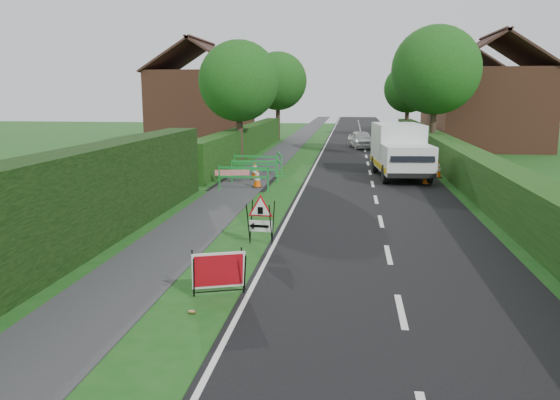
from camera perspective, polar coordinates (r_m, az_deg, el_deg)
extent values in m
plane|color=#174C15|center=(12.55, 0.00, -6.69)|extent=(120.00, 120.00, 0.00)
cube|color=black|center=(47.02, 8.61, 6.28)|extent=(6.00, 90.00, 0.02)
cube|color=#2D2D30|center=(47.23, 1.88, 6.42)|extent=(2.00, 90.00, 0.02)
cube|color=black|center=(14.07, -20.73, -5.46)|extent=(1.10, 18.00, 2.50)
cube|color=#14380F|center=(34.69, -3.51, 4.72)|extent=(1.00, 24.00, 1.80)
cube|color=#14380F|center=(28.55, 17.37, 2.86)|extent=(1.20, 50.00, 1.50)
cube|color=brown|center=(43.43, -8.11, 9.54)|extent=(7.00, 7.00, 5.50)
cube|color=#331E19|center=(44.00, -10.52, 14.50)|extent=(4.00, 7.40, 2.58)
cube|color=#331E19|center=(43.07, -5.94, 14.70)|extent=(4.00, 7.40, 2.58)
cube|color=#331E19|center=(43.58, -8.30, 16.04)|extent=(0.25, 7.40, 0.18)
cube|color=brown|center=(40.97, 21.02, 8.84)|extent=(7.00, 7.00, 5.50)
cube|color=#331E19|center=(40.68, 18.93, 14.39)|extent=(4.00, 7.40, 2.58)
cube|color=#331E19|center=(41.49, 23.82, 13.98)|extent=(4.00, 7.40, 2.58)
cube|color=#331E19|center=(41.14, 21.51, 15.71)|extent=(0.25, 7.40, 0.18)
cube|color=brown|center=(54.87, 18.66, 9.38)|extent=(7.00, 7.00, 5.50)
cube|color=#331E19|center=(54.62, 17.06, 13.50)|extent=(4.00, 7.40, 2.58)
cube|color=#331E19|center=(55.29, 20.74, 13.25)|extent=(4.00, 7.40, 2.58)
cube|color=#331E19|center=(54.99, 18.99, 14.52)|extent=(0.25, 7.40, 0.18)
cylinder|color=#2D2116|center=(30.58, -4.22, 6.32)|extent=(0.36, 0.36, 2.62)
sphere|color=#134412|center=(30.48, -4.31, 12.30)|extent=(4.40, 4.40, 4.40)
cylinder|color=#2D2116|center=(34.28, 15.66, 6.75)|extent=(0.36, 0.36, 2.97)
sphere|color=#134412|center=(34.22, 15.98, 12.93)|extent=(5.20, 5.20, 5.20)
cylinder|color=#2D2116|center=(46.32, -0.22, 8.07)|extent=(0.36, 0.36, 2.80)
sphere|color=#134412|center=(46.27, -0.22, 12.33)|extent=(4.80, 4.80, 4.80)
cylinder|color=#2D2116|center=(50.15, 13.09, 7.81)|extent=(0.36, 0.36, 2.45)
sphere|color=#134412|center=(50.09, 13.24, 11.25)|extent=(4.20, 4.20, 4.20)
cylinder|color=black|center=(10.44, -8.99, -8.04)|extent=(0.13, 0.29, 0.83)
cylinder|color=black|center=(10.74, -9.09, -7.51)|extent=(0.13, 0.29, 0.83)
cylinder|color=black|center=(10.53, -3.70, -7.76)|extent=(0.13, 0.29, 0.83)
cylinder|color=black|center=(10.82, -3.94, -7.24)|extent=(0.13, 0.29, 0.83)
cylinder|color=black|center=(10.56, -6.29, -9.43)|extent=(0.97, 0.36, 0.02)
cube|color=white|center=(10.58, -6.42, -7.30)|extent=(1.00, 0.46, 0.73)
cube|color=#B20C17|center=(10.57, -6.41, -7.33)|extent=(0.91, 0.41, 0.63)
cylinder|color=black|center=(13.94, -3.34, -2.49)|extent=(0.06, 0.34, 1.09)
cylinder|color=black|center=(14.19, -3.02, -2.24)|extent=(0.06, 0.34, 1.09)
cylinder|color=black|center=(13.78, -0.99, -2.63)|extent=(0.06, 0.34, 1.09)
cylinder|color=black|center=(14.04, -0.71, -2.37)|extent=(0.06, 0.34, 1.09)
cube|color=white|center=(13.99, -2.04, -2.74)|extent=(0.61, 0.08, 0.29)
cube|color=black|center=(13.97, -2.05, -2.76)|extent=(0.43, 0.06, 0.07)
cone|color=black|center=(14.03, -2.98, -2.70)|extent=(0.15, 0.19, 0.18)
cube|color=black|center=(13.87, -2.07, -1.11)|extent=(0.14, 0.02, 0.18)
cube|color=silver|center=(26.53, 12.17, 5.64)|extent=(2.37, 3.51, 1.99)
cube|color=silver|center=(24.10, 13.17, 4.15)|extent=(2.26, 2.33, 1.22)
cube|color=black|center=(23.06, 13.68, 4.57)|extent=(1.83, 0.40, 0.56)
cube|color=#E7B20C|center=(25.50, 10.16, 3.72)|extent=(0.50, 5.09, 0.25)
cube|color=#E7B20C|center=(25.87, 14.75, 3.63)|extent=(0.50, 5.09, 0.25)
cube|color=black|center=(23.17, 13.58, 2.49)|extent=(2.03, 0.31, 0.21)
cylinder|color=black|center=(23.96, 10.94, 2.68)|extent=(0.32, 0.85, 0.83)
cylinder|color=black|center=(24.32, 15.28, 2.61)|extent=(0.32, 0.85, 0.83)
cylinder|color=black|center=(27.23, 9.88, 3.70)|extent=(0.32, 0.85, 0.83)
cylinder|color=black|center=(27.55, 13.72, 3.63)|extent=(0.32, 0.85, 0.83)
cube|color=black|center=(24.23, 15.00, 1.65)|extent=(0.38, 0.38, 0.04)
cone|color=#FD5808|center=(24.17, 15.05, 2.57)|extent=(0.32, 0.32, 0.75)
cylinder|color=white|center=(24.17, 15.04, 2.48)|extent=(0.25, 0.25, 0.14)
cylinder|color=white|center=(24.15, 15.07, 2.92)|extent=(0.17, 0.17, 0.10)
cube|color=black|center=(26.32, 16.13, 2.32)|extent=(0.38, 0.38, 0.04)
cone|color=#FD5808|center=(26.27, 16.18, 3.17)|extent=(0.32, 0.32, 0.75)
cylinder|color=white|center=(26.27, 16.17, 3.09)|extent=(0.25, 0.25, 0.14)
cylinder|color=white|center=(26.25, 16.19, 3.49)|extent=(0.17, 0.17, 0.10)
cube|color=black|center=(28.88, 14.93, 3.12)|extent=(0.38, 0.38, 0.04)
cone|color=#FD5808|center=(28.83, 14.97, 3.90)|extent=(0.32, 0.32, 0.75)
cylinder|color=white|center=(28.83, 14.97, 3.82)|extent=(0.25, 0.25, 0.14)
cylinder|color=white|center=(28.81, 14.98, 4.19)|extent=(0.17, 0.17, 0.10)
cube|color=black|center=(22.63, -2.39, 1.37)|extent=(0.38, 0.38, 0.04)
cone|color=#FD5808|center=(22.56, -2.40, 2.36)|extent=(0.32, 0.32, 0.75)
cylinder|color=white|center=(22.57, -2.40, 2.27)|extent=(0.25, 0.25, 0.14)
cylinder|color=white|center=(22.54, -2.40, 2.74)|extent=(0.17, 0.17, 0.10)
cube|color=black|center=(24.77, -2.64, 2.22)|extent=(0.38, 0.38, 0.04)
cone|color=#FD5808|center=(24.72, -2.65, 3.12)|extent=(0.32, 0.32, 0.75)
cylinder|color=white|center=(24.72, -2.65, 3.04)|extent=(0.25, 0.25, 0.14)
cylinder|color=white|center=(24.70, -2.65, 3.47)|extent=(0.17, 0.17, 0.10)
cube|color=#188530|center=(22.08, -6.36, 2.33)|extent=(0.05, 0.05, 1.00)
cube|color=#188530|center=(21.63, -1.25, 2.22)|extent=(0.05, 0.05, 1.00)
cube|color=#188530|center=(21.77, -3.84, 3.37)|extent=(2.00, 0.11, 0.08)
cube|color=#188530|center=(21.83, -3.83, 2.41)|extent=(2.00, 0.11, 0.08)
cube|color=#188530|center=(22.16, -6.34, 1.11)|extent=(0.07, 0.35, 0.04)
cube|color=#188530|center=(21.71, -1.24, 0.97)|extent=(0.07, 0.35, 0.04)
cube|color=#188530|center=(23.96, -5.05, 3.04)|extent=(0.06, 0.06, 1.00)
cube|color=#188530|center=(23.83, -0.25, 3.04)|extent=(0.06, 0.06, 1.00)
cube|color=#188530|center=(23.82, -2.67, 4.05)|extent=(1.99, 0.27, 0.08)
cube|color=#188530|center=(23.87, -2.66, 3.16)|extent=(1.99, 0.27, 0.08)
cube|color=#188530|center=(24.03, -5.03, 1.91)|extent=(0.10, 0.35, 0.04)
cube|color=#188530|center=(23.90, -0.25, 1.90)|extent=(0.10, 0.35, 0.04)
cube|color=#188530|center=(26.00, -4.78, 3.68)|extent=(0.05, 0.05, 1.00)
cube|color=#188530|center=(25.57, -0.43, 3.59)|extent=(0.05, 0.05, 1.00)
cube|color=#188530|center=(25.71, -2.63, 4.57)|extent=(2.00, 0.14, 0.08)
cube|color=#188530|center=(25.76, -2.62, 3.75)|extent=(2.00, 0.14, 0.08)
cube|color=#188530|center=(26.06, -4.76, 2.63)|extent=(0.08, 0.35, 0.04)
cube|color=#188530|center=(25.64, -0.43, 2.53)|extent=(0.08, 0.35, 0.04)
cube|color=#188530|center=(25.61, 0.17, 3.60)|extent=(0.06, 0.06, 1.00)
cube|color=#188530|center=(27.58, -0.28, 4.14)|extent=(0.06, 0.06, 1.00)
cube|color=#188530|center=(26.55, -0.06, 4.78)|extent=(0.52, 1.96, 0.08)
cube|color=#188530|center=(26.59, -0.06, 3.99)|extent=(0.52, 1.96, 0.08)
cube|color=#188530|center=(25.68, 0.17, 2.54)|extent=(0.35, 0.14, 0.04)
cube|color=#188530|center=(27.65, -0.28, 3.15)|extent=(0.35, 0.14, 0.04)
cube|color=red|center=(23.86, -5.00, 1.80)|extent=(1.48, 0.32, 0.25)
cylinder|color=#BF7F4C|center=(9.97, -9.15, -11.67)|extent=(0.12, 0.07, 0.07)
imported|color=silver|center=(39.44, 8.51, 6.28)|extent=(2.19, 3.83, 1.23)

